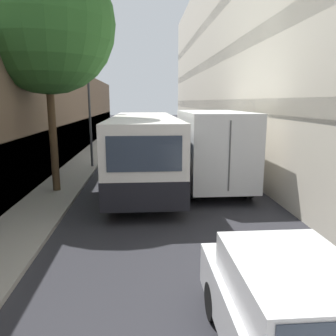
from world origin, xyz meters
TOP-DOWN VIEW (x-y plane):
  - ground_plane at (0.00, 15.00)m, footprint 150.00×150.00m
  - sidewalk_left at (-4.17, 15.00)m, footprint 1.81×60.00m
  - building_left_shopfront at (-6.18, 15.00)m, footprint 2.40×60.00m
  - building_right_apartment at (5.02, 15.00)m, footprint 2.40×60.00m
  - car_hatchback at (1.11, 4.77)m, footprint 1.78×3.84m
  - bus at (-0.76, 14.88)m, footprint 2.56×9.82m
  - box_truck at (1.98, 14.64)m, footprint 2.33×7.06m
  - street_lamp at (-3.52, 18.52)m, footprint 0.36×0.80m
  - street_tree_left at (-4.17, 13.79)m, footprint 4.94×4.94m

SIDE VIEW (x-z plane):
  - ground_plane at x=0.00m, z-range 0.00..0.00m
  - sidewalk_left at x=-4.17m, z-range 0.00..0.12m
  - car_hatchback at x=1.11m, z-range 0.00..1.50m
  - bus at x=-0.76m, z-range 0.10..2.99m
  - box_truck at x=1.98m, z-range 0.10..3.20m
  - building_left_shopfront at x=-6.18m, z-range -0.26..5.32m
  - street_lamp at x=-3.52m, z-range 1.47..8.71m
  - street_tree_left at x=-4.17m, z-range 1.91..10.45m
  - building_right_apartment at x=5.02m, z-range -0.03..12.98m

